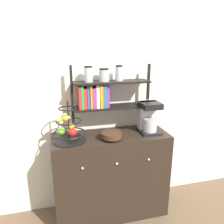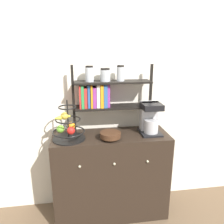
% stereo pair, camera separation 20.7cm
% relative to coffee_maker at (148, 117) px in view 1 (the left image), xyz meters
% --- Properties ---
extents(wall_back, '(7.00, 0.05, 2.60)m').
position_rel_coffee_maker_xyz_m(wall_back, '(-0.39, 0.24, 0.25)').
color(wall_back, silver).
rests_on(wall_back, ground_plane).
extents(sideboard, '(1.14, 0.44, 0.89)m').
position_rel_coffee_maker_xyz_m(sideboard, '(-0.39, -0.01, -0.60)').
color(sideboard, black).
rests_on(sideboard, ground_plane).
extents(coffee_maker, '(0.20, 0.24, 0.31)m').
position_rel_coffee_maker_xyz_m(coffee_maker, '(0.00, 0.00, 0.00)').
color(coffee_maker, black).
rests_on(coffee_maker, sideboard).
extents(fruit_stand, '(0.30, 0.30, 0.38)m').
position_rel_coffee_maker_xyz_m(fruit_stand, '(-0.80, -0.06, -0.03)').
color(fruit_stand, black).
rests_on(fruit_stand, sideboard).
extents(wooden_bowl, '(0.19, 0.19, 0.07)m').
position_rel_coffee_maker_xyz_m(wooden_bowl, '(-0.41, -0.11, -0.11)').
color(wooden_bowl, '#422819').
rests_on(wooden_bowl, sideboard).
extents(shelf_hutch, '(0.79, 0.20, 0.67)m').
position_rel_coffee_maker_xyz_m(shelf_hutch, '(-0.46, 0.10, 0.25)').
color(shelf_hutch, black).
rests_on(shelf_hutch, sideboard).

